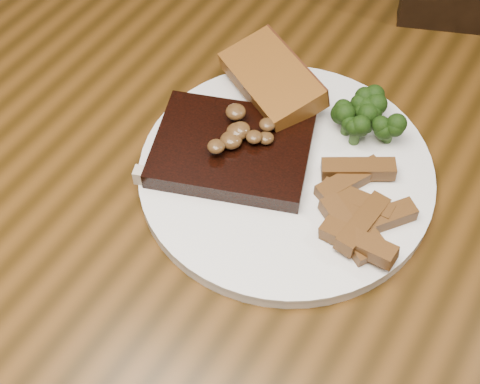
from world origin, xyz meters
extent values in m
cube|color=#4B2D0F|center=(0.00, 0.00, 0.73)|extent=(1.60, 0.90, 0.04)
cylinder|color=black|center=(-0.72, 0.37, 0.35)|extent=(0.07, 0.07, 0.71)
cylinder|color=black|center=(-0.08, 0.70, 0.21)|extent=(0.04, 0.04, 0.42)
cylinder|color=black|center=(0.06, 0.39, 0.21)|extent=(0.04, 0.04, 0.42)
cylinder|color=white|center=(0.04, 0.05, 0.76)|extent=(0.35, 0.35, 0.01)
cube|color=black|center=(-0.02, 0.03, 0.77)|extent=(0.20, 0.17, 0.02)
cube|color=#C4B397|center=(-0.02, -0.02, 0.77)|extent=(0.14, 0.06, 0.02)
cube|color=brown|center=(-0.03, 0.13, 0.78)|extent=(0.14, 0.12, 0.03)
camera|label=1|loc=(0.23, -0.35, 1.32)|focal=50.00mm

